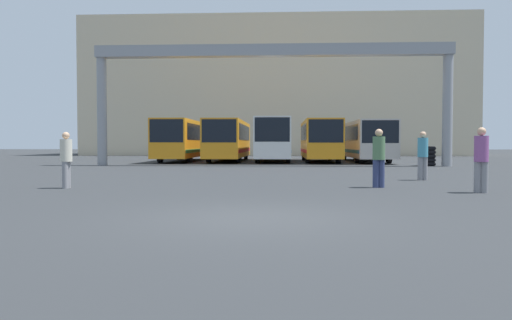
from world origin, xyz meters
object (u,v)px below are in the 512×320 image
object	(u,v)px
bus_slot_4	(365,139)
pedestrian_far_center	(481,158)
pedestrian_near_left	(379,157)
tire_stack	(427,156)
bus_slot_0	(184,138)
pedestrian_near_center	(66,158)
bus_slot_2	(274,137)
bus_slot_3	(320,138)
bus_slot_1	(229,138)
pedestrian_mid_left	(423,154)

from	to	relation	value
bus_slot_4	pedestrian_far_center	distance (m)	23.97
pedestrian_near_left	tire_stack	bearing A→B (deg)	-118.34
bus_slot_0	tire_stack	world-z (taller)	bus_slot_0
pedestrian_near_center	tire_stack	bearing A→B (deg)	-44.56
bus_slot_2	bus_slot_3	distance (m)	3.49
bus_slot_0	pedestrian_near_left	world-z (taller)	bus_slot_0
bus_slot_2	bus_slot_3	xyz separation A→B (m)	(3.47, -0.38, -0.08)
bus_slot_1	pedestrian_near_center	bearing A→B (deg)	-96.44
pedestrian_mid_left	bus_slot_2	bearing A→B (deg)	-77.20
bus_slot_0	pedestrian_near_left	distance (m)	24.69
bus_slot_1	tire_stack	size ratio (longest dim) A/B	10.31
bus_slot_1	pedestrian_mid_left	distance (m)	21.53
bus_slot_2	pedestrian_near_left	bearing A→B (deg)	-80.55
bus_slot_2	pedestrian_near_center	distance (m)	23.55
pedestrian_mid_left	tire_stack	size ratio (longest dim) A/B	1.54
pedestrian_near_left	bus_slot_3	bearing A→B (deg)	-96.68
pedestrian_near_left	tire_stack	xyz separation A→B (m)	(5.90, 15.26, -0.38)
pedestrian_near_center	bus_slot_2	bearing A→B (deg)	-15.15
pedestrian_near_left	pedestrian_far_center	xyz separation A→B (m)	(2.57, -1.51, 0.00)
bus_slot_1	pedestrian_near_left	xyz separation A→B (m)	(7.13, -22.60, -0.78)
bus_slot_0	bus_slot_1	xyz separation A→B (m)	(3.47, 0.31, -0.00)
bus_slot_0	bus_slot_2	world-z (taller)	bus_slot_2
bus_slot_1	pedestrian_far_center	bearing A→B (deg)	-68.08
bus_slot_4	pedestrian_near_center	world-z (taller)	bus_slot_4
pedestrian_near_center	bus_slot_0	bearing A→B (deg)	1.95
pedestrian_far_center	bus_slot_2	bearing A→B (deg)	125.05
tire_stack	bus_slot_1	bearing A→B (deg)	150.63
bus_slot_2	pedestrian_far_center	distance (m)	24.35
bus_slot_3	pedestrian_far_center	size ratio (longest dim) A/B	5.63
bus_slot_1	bus_slot_2	size ratio (longest dim) A/B	1.10
pedestrian_near_left	pedestrian_near_center	bearing A→B (deg)	-2.99
pedestrian_near_center	pedestrian_mid_left	bearing A→B (deg)	-71.92
bus_slot_1	bus_slot_4	xyz separation A→B (m)	(10.40, -0.16, -0.05)
bus_slot_0	bus_slot_1	world-z (taller)	bus_slot_0
pedestrian_far_center	tire_stack	size ratio (longest dim) A/B	1.54
bus_slot_0	pedestrian_far_center	bearing A→B (deg)	-61.04
pedestrian_near_left	pedestrian_near_center	distance (m)	9.79
pedestrian_mid_left	bus_slot_3	bearing A→B (deg)	-87.11
pedestrian_near_left	pedestrian_mid_left	world-z (taller)	pedestrian_near_left
bus_slot_2	bus_slot_4	xyz separation A→B (m)	(6.93, 0.43, -0.11)
bus_slot_3	pedestrian_mid_left	size ratio (longest dim) A/B	5.66
pedestrian_mid_left	pedestrian_near_left	bearing A→B (deg)	50.22
pedestrian_near_left	pedestrian_mid_left	size ratio (longest dim) A/B	1.00
bus_slot_2	tire_stack	xyz separation A→B (m)	(9.56, -6.75, -1.23)
bus_slot_1	tire_stack	xyz separation A→B (m)	(13.03, -7.33, -1.16)
bus_slot_3	pedestrian_near_left	xyz separation A→B (m)	(0.20, -21.63, -0.77)
bus_slot_1	bus_slot_4	size ratio (longest dim) A/B	1.03
bus_slot_3	pedestrian_far_center	distance (m)	23.32
pedestrian_near_left	pedestrian_far_center	size ratio (longest dim) A/B	1.00
bus_slot_4	pedestrian_mid_left	distance (m)	19.24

